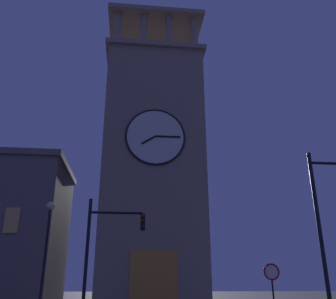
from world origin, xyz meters
TOP-DOWN VIEW (x-y plane):
  - clocktower at (1.03, -2.51)m, footprint 8.50×9.39m
  - traffic_signal_near at (3.81, 9.99)m, footprint 2.70×0.41m
  - traffic_signal_mid at (-5.38, 13.83)m, footprint 2.92×0.41m
  - street_lamp at (6.96, 7.71)m, footprint 0.44×0.44m
  - no_horn_sign at (-4.00, 9.94)m, footprint 0.78×0.14m

SIDE VIEW (x-z plane):
  - no_horn_sign at x=-4.00m, z-range 0.77..3.50m
  - traffic_signal_near at x=3.81m, z-range 0.77..6.40m
  - street_lamp at x=6.96m, z-range 1.09..7.02m
  - traffic_signal_mid at x=-5.38m, z-range 1.01..7.94m
  - clocktower at x=1.03m, z-range -2.80..24.63m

